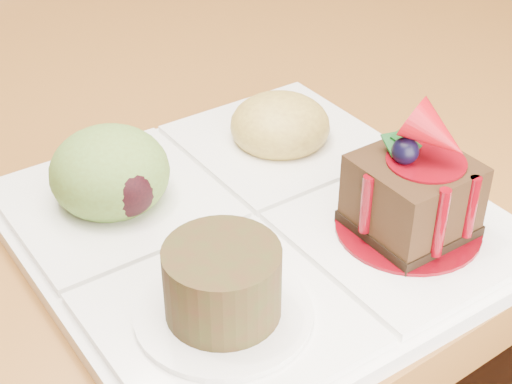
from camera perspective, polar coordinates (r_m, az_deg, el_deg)
ground at (r=1.56m, az=-15.34°, el=-10.60°), size 6.00×6.00×0.00m
sampler_plate at (r=0.52m, az=-0.50°, el=-0.95°), size 0.30×0.30×0.11m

